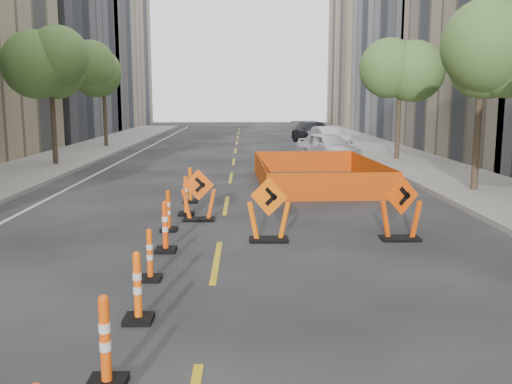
{
  "coord_description": "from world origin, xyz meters",
  "views": [
    {
      "loc": [
        0.57,
        -7.06,
        3.24
      ],
      "look_at": [
        0.83,
        5.84,
        1.1
      ],
      "focal_mm": 40.0,
      "sensor_mm": 36.0,
      "label": 1
    }
  ],
  "objects_px": {
    "channelizer_7": "(186,196)",
    "channelizer_6": "(168,211)",
    "channelizer_3": "(138,287)",
    "chevron_sign_left": "(199,195)",
    "channelizer_4": "(150,255)",
    "channelizer_2": "(105,342)",
    "parked_car_near": "(328,147)",
    "channelizer_8": "(190,185)",
    "chevron_sign_center": "(269,209)",
    "channelizer_5": "(165,227)",
    "parked_car_mid": "(329,138)",
    "chevron_sign_right": "(401,208)",
    "parked_car_far": "(313,132)"
  },
  "relations": [
    {
      "from": "chevron_sign_right",
      "to": "channelizer_6",
      "type": "bearing_deg",
      "value": 147.56
    },
    {
      "from": "channelizer_4",
      "to": "parked_car_far",
      "type": "distance_m",
      "value": 31.84
    },
    {
      "from": "parked_car_near",
      "to": "channelizer_6",
      "type": "bearing_deg",
      "value": -134.75
    },
    {
      "from": "channelizer_4",
      "to": "parked_car_far",
      "type": "bearing_deg",
      "value": 77.97
    },
    {
      "from": "channelizer_8",
      "to": "chevron_sign_center",
      "type": "relative_size",
      "value": 0.75
    },
    {
      "from": "chevron_sign_center",
      "to": "channelizer_4",
      "type": "bearing_deg",
      "value": -104.34
    },
    {
      "from": "channelizer_2",
      "to": "channelizer_6",
      "type": "bearing_deg",
      "value": 92.29
    },
    {
      "from": "chevron_sign_right",
      "to": "channelizer_2",
      "type": "bearing_deg",
      "value": -149.89
    },
    {
      "from": "chevron_sign_right",
      "to": "parked_car_far",
      "type": "distance_m",
      "value": 28.32
    },
    {
      "from": "channelizer_4",
      "to": "parked_car_mid",
      "type": "xyz_separation_m",
      "value": [
        6.99,
        25.69,
        0.25
      ]
    },
    {
      "from": "channelizer_7",
      "to": "chevron_sign_left",
      "type": "distance_m",
      "value": 0.83
    },
    {
      "from": "channelizer_5",
      "to": "channelizer_2",
      "type": "bearing_deg",
      "value": -88.81
    },
    {
      "from": "parked_car_far",
      "to": "channelizer_5",
      "type": "bearing_deg",
      "value": -114.32
    },
    {
      "from": "channelizer_4",
      "to": "channelizer_7",
      "type": "relative_size",
      "value": 0.87
    },
    {
      "from": "chevron_sign_left",
      "to": "chevron_sign_right",
      "type": "distance_m",
      "value": 5.28
    },
    {
      "from": "channelizer_2",
      "to": "chevron_sign_center",
      "type": "distance_m",
      "value": 6.95
    },
    {
      "from": "channelizer_7",
      "to": "parked_car_far",
      "type": "height_order",
      "value": "parked_car_far"
    },
    {
      "from": "chevron_sign_center",
      "to": "parked_car_far",
      "type": "relative_size",
      "value": 0.28
    },
    {
      "from": "channelizer_2",
      "to": "channelizer_3",
      "type": "bearing_deg",
      "value": 89.81
    },
    {
      "from": "parked_car_mid",
      "to": "parked_car_far",
      "type": "bearing_deg",
      "value": 83.68
    },
    {
      "from": "channelizer_5",
      "to": "chevron_sign_center",
      "type": "relative_size",
      "value": 0.74
    },
    {
      "from": "channelizer_2",
      "to": "channelizer_6",
      "type": "xyz_separation_m",
      "value": [
        -0.31,
        7.66,
        -0.04
      ]
    },
    {
      "from": "chevron_sign_center",
      "to": "chevron_sign_left",
      "type": "bearing_deg",
      "value": 152.61
    },
    {
      "from": "parked_car_near",
      "to": "channelizer_2",
      "type": "bearing_deg",
      "value": -127.24
    },
    {
      "from": "channelizer_2",
      "to": "chevron_sign_right",
      "type": "xyz_separation_m",
      "value": [
        5.15,
        6.68,
        0.19
      ]
    },
    {
      "from": "channelizer_2",
      "to": "parked_car_mid",
      "type": "height_order",
      "value": "parked_car_mid"
    },
    {
      "from": "channelizer_5",
      "to": "channelizer_6",
      "type": "xyz_separation_m",
      "value": [
        -0.19,
        1.91,
        -0.04
      ]
    },
    {
      "from": "channelizer_3",
      "to": "chevron_sign_left",
      "type": "bearing_deg",
      "value": 87.23
    },
    {
      "from": "channelizer_7",
      "to": "chevron_sign_right",
      "type": "bearing_deg",
      "value": -28.99
    },
    {
      "from": "channelizer_3",
      "to": "channelizer_6",
      "type": "bearing_deg",
      "value": 93.12
    },
    {
      "from": "channelizer_4",
      "to": "channelizer_6",
      "type": "xyz_separation_m",
      "value": [
        -0.17,
        3.83,
        0.03
      ]
    },
    {
      "from": "channelizer_2",
      "to": "parked_car_near",
      "type": "bearing_deg",
      "value": 75.79
    },
    {
      "from": "chevron_sign_left",
      "to": "parked_car_mid",
      "type": "relative_size",
      "value": 0.32
    },
    {
      "from": "channelizer_7",
      "to": "channelizer_6",
      "type": "bearing_deg",
      "value": -97.02
    },
    {
      "from": "channelizer_2",
      "to": "channelizer_8",
      "type": "xyz_separation_m",
      "value": [
        -0.13,
        11.49,
        0.01
      ]
    },
    {
      "from": "channelizer_3",
      "to": "channelizer_6",
      "type": "relative_size",
      "value": 1.04
    },
    {
      "from": "parked_car_mid",
      "to": "channelizer_4",
      "type": "bearing_deg",
      "value": -115.28
    },
    {
      "from": "chevron_sign_center",
      "to": "channelizer_2",
      "type": "bearing_deg",
      "value": -83.26
    },
    {
      "from": "channelizer_3",
      "to": "chevron_sign_center",
      "type": "xyz_separation_m",
      "value": [
        2.11,
        4.71,
        0.21
      ]
    },
    {
      "from": "chevron_sign_right",
      "to": "parked_car_mid",
      "type": "relative_size",
      "value": 0.34
    },
    {
      "from": "chevron_sign_left",
      "to": "parked_car_near",
      "type": "height_order",
      "value": "parked_car_near"
    },
    {
      "from": "chevron_sign_center",
      "to": "channelizer_3",
      "type": "bearing_deg",
      "value": -89.67
    },
    {
      "from": "channelizer_7",
      "to": "chevron_sign_right",
      "type": "relative_size",
      "value": 0.74
    },
    {
      "from": "channelizer_3",
      "to": "chevron_sign_right",
      "type": "bearing_deg",
      "value": 42.84
    },
    {
      "from": "channelizer_4",
      "to": "channelizer_7",
      "type": "height_order",
      "value": "channelizer_7"
    },
    {
      "from": "channelizer_4",
      "to": "parked_car_near",
      "type": "relative_size",
      "value": 0.22
    },
    {
      "from": "channelizer_8",
      "to": "channelizer_3",
      "type": "bearing_deg",
      "value": -89.21
    },
    {
      "from": "channelizer_8",
      "to": "chevron_sign_center",
      "type": "bearing_deg",
      "value": -65.29
    },
    {
      "from": "parked_car_near",
      "to": "parked_car_mid",
      "type": "height_order",
      "value": "parked_car_near"
    },
    {
      "from": "channelizer_2",
      "to": "chevron_sign_center",
      "type": "height_order",
      "value": "chevron_sign_center"
    }
  ]
}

